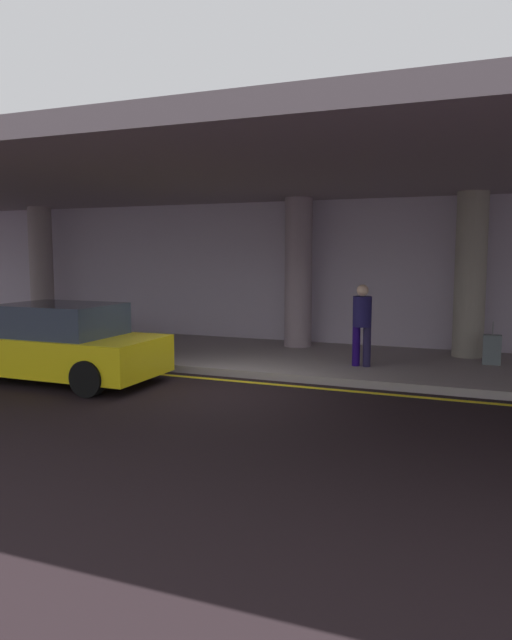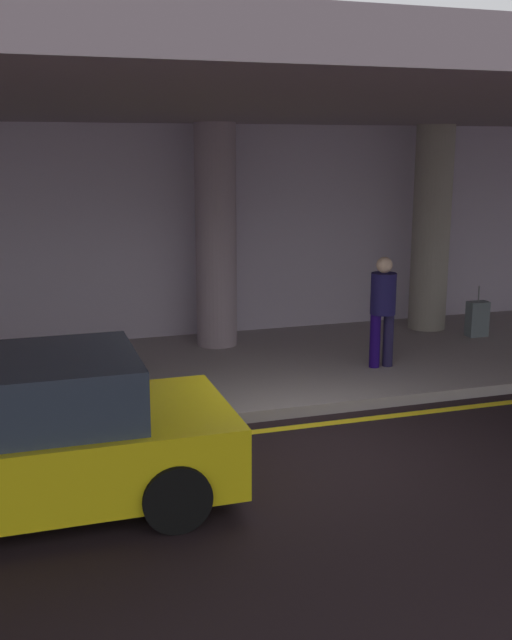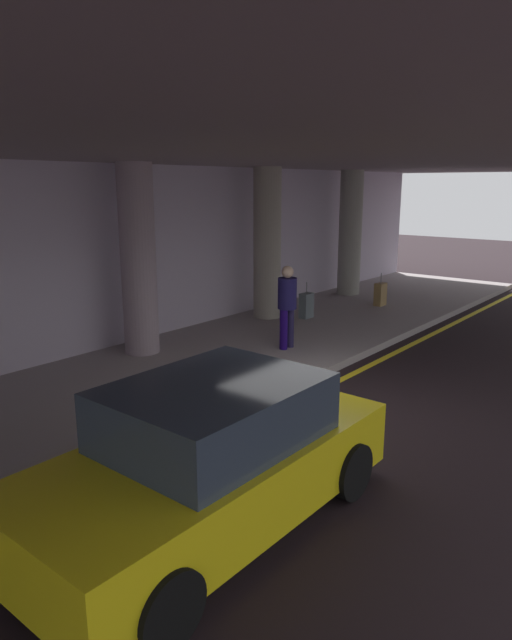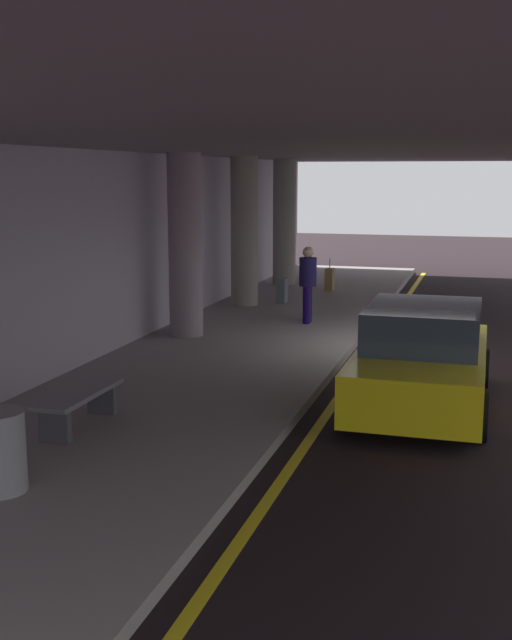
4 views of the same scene
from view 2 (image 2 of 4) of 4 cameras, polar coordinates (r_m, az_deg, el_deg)
name	(u,v)px [view 2 (image 2 of 4)]	position (r m, az deg, el deg)	size (l,w,h in m)	color
ground_plane	(314,448)	(8.91, 4.39, -9.61)	(60.00, 60.00, 0.00)	black
sidewalk	(239,369)	(11.65, -1.31, -3.72)	(26.00, 4.20, 0.15)	gray
lane_stripe_yellow	(293,427)	(9.51, 2.82, -8.08)	(26.00, 0.14, 0.01)	yellow
support_column_left_mid	(216,237)	(12.51, -3.04, 6.30)	(0.68, 0.68, 3.65)	gray
support_column_center	(431,229)	(14.05, 13.07, 6.71)	(0.68, 0.68, 3.65)	gray
ceiling_overhang	(248,106)	(10.70, -0.63, 15.80)	(28.00, 13.20, 0.30)	gray
terminal_back_wall	(202,235)	(13.43, -4.06, 6.41)	(26.00, 0.30, 3.80)	#B6A9BD
car_yellow_taxi	(19,439)	(7.56, -17.43, -8.57)	(4.10, 1.92, 1.50)	yellow
traveler_with_luggage	(383,305)	(11.45, 9.55, 1.16)	(0.38, 0.38, 1.68)	#180756
suitcase_upright_secondary	(477,319)	(13.86, 16.34, 0.09)	(0.36, 0.22, 0.90)	#556065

